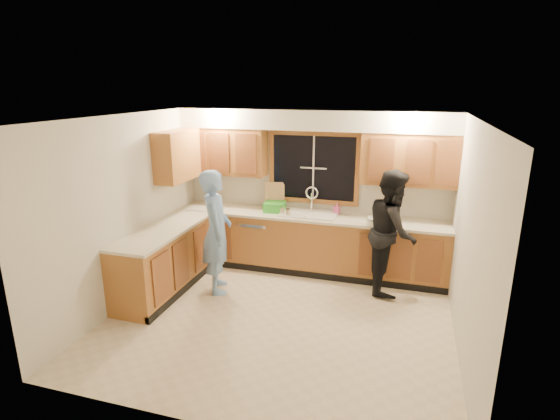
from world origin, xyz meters
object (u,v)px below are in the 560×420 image
Objects in this scene: dishwasher at (257,240)px; woman at (392,232)px; bowl at (376,219)px; knife_block at (212,200)px; dish_crate at (275,207)px; stove at (142,276)px; man at (216,232)px; soap_bottle at (337,208)px; sink at (309,218)px.

dishwasher is 0.47× the size of woman.
dishwasher is 1.95m from bowl.
knife_block reaches higher than dish_crate.
woman reaches higher than stove.
stove reaches higher than dishwasher.
stove is 0.51× the size of man.
bowl is at bearing -35.76° from knife_block.
man reaches higher than soap_bottle.
stove is 3.36m from bowl.
stove is 1.99m from knife_block.
soap_bottle is at bearing 20.20° from sink.
knife_block is at bearing 77.99° from woman.
dish_crate reaches higher than dishwasher.
soap_bottle is at bearing 41.80° from stove.
woman is at bearing -40.94° from knife_block.
woman is at bearing -11.23° from dish_crate.
stove is at bearing -138.20° from soap_bottle.
knife_block is 1.06× the size of soap_bottle.
stove is 2.29m from dish_crate.
dish_crate is at bearing -50.74° from man.
dishwasher is 4.20× the size of knife_block.
soap_bottle is at bearing 161.04° from bowl.
dish_crate is at bearing 176.97° from bowl.
woman is 0.38m from bowl.
knife_block is at bearing 85.76° from stove.
bowl is at bearing -1.38° from dishwasher.
dishwasher is at bearing 77.29° from woman.
dishwasher is at bearing 178.62° from bowl.
soap_bottle is 0.65m from bowl.
woman is 1.00m from soap_bottle.
bowl is at bearing -3.03° from dish_crate.
bowl is at bearing 37.95° from woman.
sink is 1.03m from bowl.
sink is at bearing 0.99° from dishwasher.
woman reaches higher than sink.
stove is at bearing -127.17° from knife_block.
dish_crate is 1.37× the size of bowl.
dish_crate is at bearing 7.55° from dishwasher.
dishwasher is 1.16m from man.
stove is at bearing -117.69° from dishwasher.
sink is 1.32m from woman.
woman reaches higher than soap_bottle.
knife_block is 2.68m from bowl.
bowl is at bearing -3.35° from sink.
bowl is (2.82, 1.76, 0.50)m from stove.
woman is at bearing -98.15° from man.
soap_bottle is (0.41, 0.15, 0.15)m from sink.
woman is (3.07, 1.48, 0.43)m from stove.
man is at bearing 102.78° from woman.
man reaches higher than sink.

